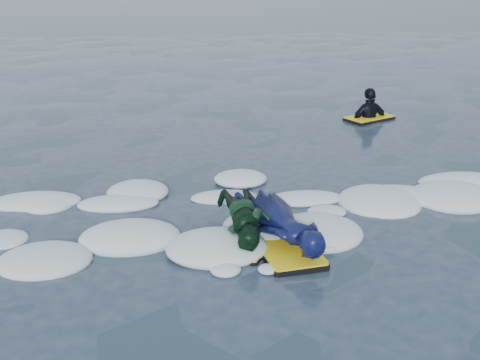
% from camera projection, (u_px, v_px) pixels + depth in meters
% --- Properties ---
extents(ground, '(120.00, 120.00, 0.00)m').
position_uv_depth(ground, '(224.00, 250.00, 6.82)').
color(ground, '#1B3941').
rests_on(ground, ground).
extents(foam_band, '(12.00, 3.10, 0.30)m').
position_uv_depth(foam_band, '(216.00, 214.00, 7.79)').
color(foam_band, white).
rests_on(foam_band, ground).
extents(prone_woman_unit, '(1.11, 1.84, 0.45)m').
position_uv_depth(prone_woman_unit, '(282.00, 224.00, 6.93)').
color(prone_woman_unit, black).
rests_on(prone_woman_unit, ground).
extents(prone_child_unit, '(0.78, 1.31, 0.49)m').
position_uv_depth(prone_child_unit, '(247.00, 221.00, 6.96)').
color(prone_child_unit, black).
rests_on(prone_child_unit, ground).
extents(waiting_rider_unit, '(1.15, 0.96, 1.52)m').
position_uv_depth(waiting_rider_unit, '(369.00, 124.00, 12.43)').
color(waiting_rider_unit, black).
rests_on(waiting_rider_unit, ground).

